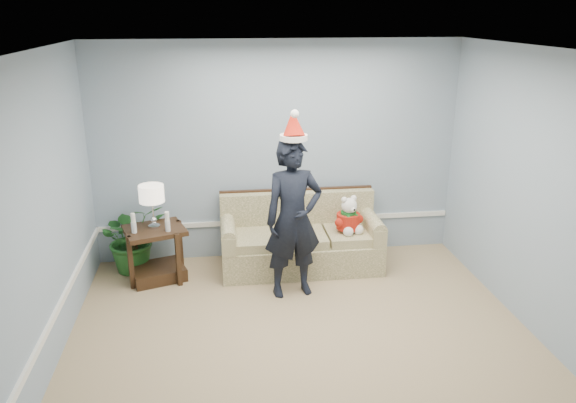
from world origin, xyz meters
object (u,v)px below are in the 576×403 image
Objects in this scene: houseplant at (133,237)px; side_table at (157,259)px; man at (293,219)px; teddy_bear at (348,219)px; sofa at (300,241)px; table_lamp at (152,195)px.

side_table is at bearing -43.58° from houseplant.
houseplant reaches higher than side_table.
man reaches higher than teddy_bear.
table_lamp is at bearing -175.96° from sofa.
houseplant is at bearing 145.75° from man.
man is (1.53, -0.56, 0.63)m from side_table.
teddy_bear is (2.57, -0.29, 0.21)m from houseplant.
man reaches higher than side_table.
sofa is 4.19× the size of teddy_bear.
table_lamp is 1.65m from man.
side_table is at bearing 150.36° from man.
table_lamp is 1.11× the size of teddy_bear.
man is at bearing -104.52° from sofa.
man reaches higher than table_lamp.
table_lamp is at bearing 160.09° from teddy_bear.
side_table is at bearing 160.75° from teddy_bear.
side_table is 0.45× the size of man.
sofa reaches higher than side_table.
man is (-0.18, -0.69, 0.56)m from sofa.
side_table is 1.75m from man.
teddy_bear is at bearing -0.26° from side_table.
houseplant is (-2.01, 0.14, 0.11)m from sofa.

